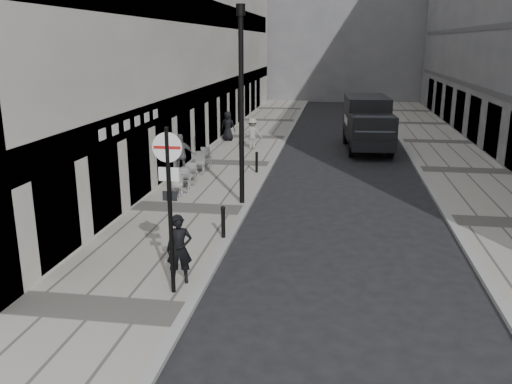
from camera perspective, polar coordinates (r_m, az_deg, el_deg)
sidewalk at (r=26.73m, az=-2.70°, el=3.00°), size 4.00×60.00×0.12m
far_sidewalk at (r=26.88m, az=20.98°, el=2.05°), size 4.00×60.00×0.12m
walking_man at (r=13.34m, az=-8.07°, el=-5.99°), size 0.71×0.55×1.72m
sign_post at (r=12.32m, az=-9.13°, el=0.25°), size 0.67×0.10×3.93m
lamppost at (r=19.25m, az=-1.56°, el=10.00°), size 0.31×0.31×6.96m
bollard_near at (r=16.36m, az=-3.47°, el=-3.26°), size 0.12×0.12×0.92m
bollard_far at (r=24.54m, az=0.07°, el=3.10°), size 0.12×0.12×0.89m
panel_van at (r=30.93m, az=11.66°, el=7.37°), size 2.68×6.29×2.90m
cyclist at (r=31.53m, az=11.29°, el=5.88°), size 1.83×1.15×1.87m
pedestrian_a at (r=24.02m, az=-7.90°, el=3.88°), size 1.19×0.79×1.87m
pedestrian_b at (r=30.03m, az=-0.38°, el=6.19°), size 1.16×0.72×1.71m
pedestrian_c at (r=32.66m, az=-2.98°, el=6.95°), size 0.92×0.66×1.75m
cafe_table_near at (r=24.88m, az=-5.60°, el=3.36°), size 0.79×1.79×1.02m
cafe_table_mid at (r=21.28m, az=-7.89°, el=1.08°), size 0.72×1.62×0.92m
cafe_table_far at (r=22.36m, az=-7.07°, el=1.75°), size 0.69×1.55×0.88m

